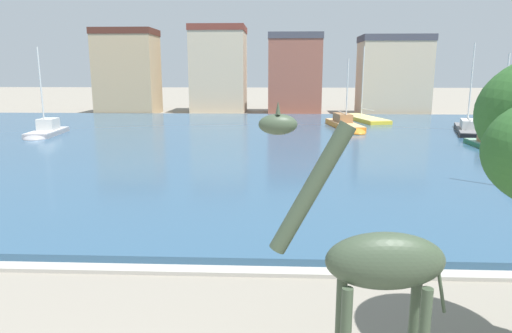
{
  "coord_description": "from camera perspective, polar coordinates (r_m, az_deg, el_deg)",
  "views": [
    {
      "loc": [
        3.15,
        -3.94,
        5.63
      ],
      "look_at": [
        2.42,
        12.33,
        2.2
      ],
      "focal_mm": 32.13,
      "sensor_mm": 36.0,
      "label": 1
    }
  ],
  "objects": [
    {
      "name": "sailboat_orange",
      "position": [
        43.29,
        11.12,
        4.94
      ],
      "size": [
        2.79,
        9.12,
        6.68
      ],
      "color": "orange",
      "rests_on": "ground"
    },
    {
      "name": "sailboat_grey",
      "position": [
        41.65,
        -24.74,
        3.82
      ],
      "size": [
        2.37,
        5.93,
        7.45
      ],
      "color": "#939399",
      "rests_on": "ground"
    },
    {
      "name": "sailboat_yellow",
      "position": [
        51.44,
        12.83,
        5.77
      ],
      "size": [
        4.5,
        9.97,
        8.1
      ],
      "color": "gold",
      "rests_on": "ground"
    },
    {
      "name": "townhouse_tall_gabled",
      "position": [
        61.81,
        4.79,
        11.42
      ],
      "size": [
        6.9,
        6.7,
        10.29
      ],
      "color": "#8E5142",
      "rests_on": "ground"
    },
    {
      "name": "townhouse_narrow_midrow",
      "position": [
        62.0,
        16.71,
        10.8
      ],
      "size": [
        8.68,
        5.75,
        9.91
      ],
      "color": "#C6B293",
      "rests_on": "ground"
    },
    {
      "name": "sailboat_black",
      "position": [
        44.67,
        24.76,
        4.23
      ],
      "size": [
        4.38,
        9.56,
        7.92
      ],
      "color": "black",
      "rests_on": "ground"
    },
    {
      "name": "quay_edge_coping",
      "position": [
        13.62,
        -11.32,
        -12.5
      ],
      "size": [
        89.71,
        0.5,
        0.12
      ],
      "primitive_type": "cube",
      "color": "#ADA89E",
      "rests_on": "ground"
    },
    {
      "name": "giraffe_statue",
      "position": [
        7.48,
        14.55,
        -12.0
      ],
      "size": [
        2.98,
        0.76,
        5.19
      ],
      "color": "#3D4C38",
      "rests_on": "ground"
    },
    {
      "name": "townhouse_corner_house",
      "position": [
        62.83,
        -15.7,
        11.27
      ],
      "size": [
        7.64,
        5.81,
        10.79
      ],
      "color": "tan",
      "rests_on": "ground"
    },
    {
      "name": "harbor_water",
      "position": [
        35.11,
        -2.63,
        2.95
      ],
      "size": [
        89.71,
        44.53,
        0.35
      ],
      "primitive_type": "cube",
      "color": "#2D5170",
      "rests_on": "ground"
    },
    {
      "name": "townhouse_end_terrace",
      "position": [
        62.82,
        -4.61,
        11.91
      ],
      "size": [
        7.14,
        7.44,
        11.33
      ],
      "color": "#C6B293",
      "rests_on": "ground"
    },
    {
      "name": "sailboat_green",
      "position": [
        35.01,
        27.98,
        2.17
      ],
      "size": [
        2.25,
        6.44,
        6.71
      ],
      "color": "#236B42",
      "rests_on": "ground"
    }
  ]
}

